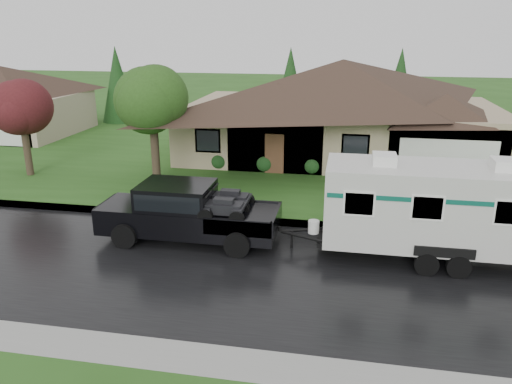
# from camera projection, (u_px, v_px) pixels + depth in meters

# --- Properties ---
(ground) EXTENTS (140.00, 140.00, 0.00)m
(ground) POSITION_uv_depth(u_px,v_px,m) (271.00, 247.00, 17.87)
(ground) COLOR #265019
(ground) RESTS_ON ground
(road) EXTENTS (140.00, 8.00, 0.01)m
(road) POSITION_uv_depth(u_px,v_px,m) (261.00, 272.00, 16.00)
(road) COLOR black
(road) RESTS_ON ground
(curb) EXTENTS (140.00, 0.50, 0.15)m
(curb) POSITION_uv_depth(u_px,v_px,m) (280.00, 222.00, 19.95)
(curb) COLOR gray
(curb) RESTS_ON ground
(lawn) EXTENTS (140.00, 26.00, 0.15)m
(lawn) POSITION_uv_depth(u_px,v_px,m) (307.00, 150.00, 31.86)
(lawn) COLOR #265019
(lawn) RESTS_ON ground
(house_main) EXTENTS (19.44, 10.80, 6.90)m
(house_main) POSITION_uv_depth(u_px,v_px,m) (346.00, 97.00, 29.27)
(house_main) COLOR tan
(house_main) RESTS_ON lawn
(house_far) EXTENTS (10.80, 8.64, 5.80)m
(house_far) POSITION_uv_depth(u_px,v_px,m) (4.00, 94.00, 35.53)
(house_far) COLOR tan
(house_far) RESTS_ON lawn
(tree_left_green) EXTENTS (3.51, 3.51, 5.82)m
(tree_left_green) POSITION_uv_depth(u_px,v_px,m) (152.00, 101.00, 23.41)
(tree_left_green) COLOR #382B1E
(tree_left_green) RESTS_ON lawn
(tree_red) EXTENTS (2.99, 2.99, 4.95)m
(tree_red) POSITION_uv_depth(u_px,v_px,m) (21.00, 109.00, 25.09)
(tree_red) COLOR #382B1E
(tree_red) RESTS_ON lawn
(shrub_row) EXTENTS (13.60, 1.00, 1.00)m
(shrub_row) POSITION_uv_depth(u_px,v_px,m) (336.00, 165.00, 26.01)
(shrub_row) COLOR #143814
(shrub_row) RESTS_ON lawn
(pickup_truck) EXTENTS (6.47, 2.46, 2.16)m
(pickup_truck) POSITION_uv_depth(u_px,v_px,m) (185.00, 210.00, 18.13)
(pickup_truck) COLOR black
(pickup_truck) RESTS_ON ground
(travel_trailer) EXTENTS (7.98, 2.80, 3.58)m
(travel_trailer) POSITION_uv_depth(u_px,v_px,m) (441.00, 206.00, 16.37)
(travel_trailer) COLOR beige
(travel_trailer) RESTS_ON ground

